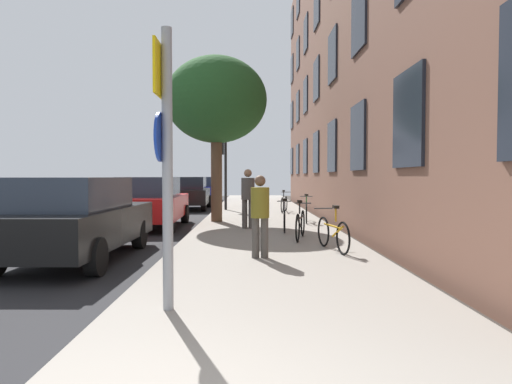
{
  "coord_description": "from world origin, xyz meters",
  "views": [
    {
      "loc": [
        0.66,
        -2.14,
        1.64
      ],
      "look_at": [
        0.83,
        10.29,
        1.21
      ],
      "focal_mm": 30.95,
      "sensor_mm": 36.0,
      "label": 1
    }
  ],
  "objects_px": {
    "car_0": "(77,218)",
    "traffic_light": "(223,159)",
    "pedestrian_1": "(248,195)",
    "car_1": "(151,202)",
    "tree_near": "(216,101)",
    "bicycle_2": "(284,218)",
    "car_2": "(190,193)",
    "bicycle_0": "(333,233)",
    "bicycle_1": "(300,224)",
    "bicycle_4": "(284,203)",
    "pedestrian_0": "(260,211)",
    "car_3": "(204,189)",
    "sign_post": "(165,149)",
    "bicycle_3": "(306,211)"
  },
  "relations": [
    {
      "from": "pedestrian_0",
      "to": "car_3",
      "type": "xyz_separation_m",
      "value": [
        -3.21,
        20.84,
        -0.16
      ]
    },
    {
      "from": "car_2",
      "to": "bicycle_0",
      "type": "bearing_deg",
      "value": -70.15
    },
    {
      "from": "bicycle_4",
      "to": "car_0",
      "type": "height_order",
      "value": "car_0"
    },
    {
      "from": "car_3",
      "to": "bicycle_4",
      "type": "bearing_deg",
      "value": -65.79
    },
    {
      "from": "pedestrian_0",
      "to": "bicycle_3",
      "type": "bearing_deg",
      "value": 75.3
    },
    {
      "from": "pedestrian_0",
      "to": "car_0",
      "type": "relative_size",
      "value": 0.35
    },
    {
      "from": "car_0",
      "to": "car_3",
      "type": "xyz_separation_m",
      "value": [
        0.33,
        20.51,
        -0.0
      ]
    },
    {
      "from": "bicycle_4",
      "to": "car_3",
      "type": "relative_size",
      "value": 0.39
    },
    {
      "from": "car_0",
      "to": "bicycle_4",
      "type": "bearing_deg",
      "value": 65.22
    },
    {
      "from": "tree_near",
      "to": "pedestrian_1",
      "type": "distance_m",
      "value": 3.88
    },
    {
      "from": "pedestrian_1",
      "to": "car_1",
      "type": "bearing_deg",
      "value": 159.69
    },
    {
      "from": "bicycle_0",
      "to": "bicycle_2",
      "type": "bearing_deg",
      "value": 102.42
    },
    {
      "from": "bicycle_2",
      "to": "bicycle_4",
      "type": "bearing_deg",
      "value": 85.61
    },
    {
      "from": "traffic_light",
      "to": "bicycle_1",
      "type": "xyz_separation_m",
      "value": [
        2.46,
        -9.64,
        -1.96
      ]
    },
    {
      "from": "sign_post",
      "to": "car_1",
      "type": "bearing_deg",
      "value": 103.6
    },
    {
      "from": "pedestrian_1",
      "to": "car_0",
      "type": "xyz_separation_m",
      "value": [
        -3.3,
        -4.41,
        -0.27
      ]
    },
    {
      "from": "bicycle_4",
      "to": "car_2",
      "type": "bearing_deg",
      "value": 146.54
    },
    {
      "from": "sign_post",
      "to": "bicycle_3",
      "type": "bearing_deg",
      "value": 73.57
    },
    {
      "from": "car_3",
      "to": "pedestrian_1",
      "type": "bearing_deg",
      "value": -79.57
    },
    {
      "from": "sign_post",
      "to": "traffic_light",
      "type": "height_order",
      "value": "traffic_light"
    },
    {
      "from": "tree_near",
      "to": "bicycle_0",
      "type": "xyz_separation_m",
      "value": [
        2.84,
        -6.02,
        -3.73
      ]
    },
    {
      "from": "sign_post",
      "to": "bicycle_2",
      "type": "relative_size",
      "value": 1.91
    },
    {
      "from": "car_2",
      "to": "pedestrian_1",
      "type": "bearing_deg",
      "value": -72.08
    },
    {
      "from": "tree_near",
      "to": "bicycle_3",
      "type": "bearing_deg",
      "value": -6.28
    },
    {
      "from": "pedestrian_1",
      "to": "car_1",
      "type": "xyz_separation_m",
      "value": [
        -3.1,
        1.15,
        -0.27
      ]
    },
    {
      "from": "sign_post",
      "to": "pedestrian_1",
      "type": "xyz_separation_m",
      "value": [
        0.9,
        7.93,
        -0.84
      ]
    },
    {
      "from": "sign_post",
      "to": "pedestrian_0",
      "type": "distance_m",
      "value": 3.52
    },
    {
      "from": "traffic_light",
      "to": "car_3",
      "type": "xyz_separation_m",
      "value": [
        -1.8,
        8.72,
        -1.61
      ]
    },
    {
      "from": "sign_post",
      "to": "car_2",
      "type": "distance_m",
      "value": 17.11
    },
    {
      "from": "sign_post",
      "to": "bicycle_2",
      "type": "height_order",
      "value": "sign_post"
    },
    {
      "from": "car_1",
      "to": "tree_near",
      "type": "bearing_deg",
      "value": 24.62
    },
    {
      "from": "pedestrian_1",
      "to": "car_2",
      "type": "distance_m",
      "value": 9.48
    },
    {
      "from": "bicycle_3",
      "to": "car_3",
      "type": "bearing_deg",
      "value": 108.89
    },
    {
      "from": "pedestrian_1",
      "to": "bicycle_0",
      "type": "bearing_deg",
      "value": -65.91
    },
    {
      "from": "car_1",
      "to": "bicycle_1",
      "type": "bearing_deg",
      "value": -37.83
    },
    {
      "from": "traffic_light",
      "to": "pedestrian_1",
      "type": "bearing_deg",
      "value": -81.02
    },
    {
      "from": "bicycle_1",
      "to": "tree_near",
      "type": "bearing_deg",
      "value": 118.64
    },
    {
      "from": "traffic_light",
      "to": "bicycle_4",
      "type": "bearing_deg",
      "value": -25.71
    },
    {
      "from": "bicycle_2",
      "to": "pedestrian_0",
      "type": "xyz_separation_m",
      "value": [
        -0.78,
        -4.14,
        0.53
      ]
    },
    {
      "from": "tree_near",
      "to": "bicycle_2",
      "type": "bearing_deg",
      "value": -51.79
    },
    {
      "from": "traffic_light",
      "to": "car_2",
      "type": "xyz_separation_m",
      "value": [
        -1.75,
        1.64,
        -1.61
      ]
    },
    {
      "from": "bicycle_4",
      "to": "pedestrian_0",
      "type": "height_order",
      "value": "pedestrian_0"
    },
    {
      "from": "car_0",
      "to": "traffic_light",
      "type": "bearing_deg",
      "value": 79.75
    },
    {
      "from": "sign_post",
      "to": "pedestrian_1",
      "type": "bearing_deg",
      "value": 83.5
    },
    {
      "from": "car_1",
      "to": "pedestrian_1",
      "type": "bearing_deg",
      "value": -20.31
    },
    {
      "from": "traffic_light",
      "to": "car_3",
      "type": "distance_m",
      "value": 9.05
    },
    {
      "from": "traffic_light",
      "to": "car_3",
      "type": "relative_size",
      "value": 0.78
    },
    {
      "from": "car_2",
      "to": "traffic_light",
      "type": "bearing_deg",
      "value": -43.18
    },
    {
      "from": "bicycle_0",
      "to": "car_1",
      "type": "relative_size",
      "value": 0.39
    },
    {
      "from": "bicycle_2",
      "to": "bicycle_4",
      "type": "height_order",
      "value": "bicycle_4"
    }
  ]
}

